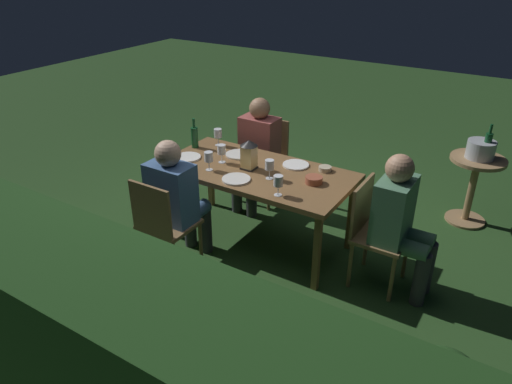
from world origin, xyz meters
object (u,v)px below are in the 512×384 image
object	(u,v)px
chair_side_left_b	(266,156)
chair_head_near	(374,229)
person_in_green	(401,219)
wine_glass_c	(270,166)
wine_glass_b	(222,150)
person_in_blue	(177,197)
plate_a	(188,157)
bowl_bread	(325,169)
plate_d	(236,179)
lantern_centerpiece	(249,153)
person_in_rust	(256,149)
ice_bucket	(481,148)
side_table	(474,180)
wine_glass_d	(278,182)
dining_table	(256,176)
bowl_olives	(314,180)
wine_glass_e	(209,158)
plate_b	(239,154)
plate_c	(296,165)
green_bottle_on_table	(195,137)
chair_side_right_b	(163,223)
wine_glass_a	(218,134)

from	to	relation	value
chair_side_left_b	chair_head_near	bearing A→B (deg)	151.24
person_in_green	wine_glass_c	xyz separation A→B (m)	(1.10, 0.09, 0.21)
wine_glass_b	wine_glass_c	world-z (taller)	same
chair_head_near	person_in_blue	size ratio (longest dim) A/B	0.76
plate_a	bowl_bread	size ratio (longest dim) A/B	2.11
plate_d	chair_side_left_b	bearing A→B (deg)	-71.90
lantern_centerpiece	chair_head_near	bearing A→B (deg)	-179.37
person_in_rust	bowl_bread	xyz separation A→B (m)	(-0.90, 0.32, 0.12)
chair_side_left_b	plate_a	xyz separation A→B (m)	(0.29, 0.93, 0.26)
plate_d	ice_bucket	size ratio (longest dim) A/B	0.70
wine_glass_b	plate_d	distance (m)	0.41
side_table	wine_glass_d	bearing A→B (deg)	55.67
side_table	wine_glass_c	bearing A→B (deg)	47.36
wine_glass_c	plate_d	world-z (taller)	wine_glass_c
dining_table	plate_a	xyz separation A→B (m)	(0.67, 0.11, 0.07)
lantern_centerpiece	bowl_olives	bearing A→B (deg)	-176.26
person_in_green	lantern_centerpiece	bearing A→B (deg)	0.54
wine_glass_e	person_in_blue	bearing A→B (deg)	84.39
plate_b	bowl_bread	size ratio (longest dim) A/B	2.17
person_in_rust	wine_glass_b	bearing A→B (deg)	93.32
wine_glass_b	plate_c	bearing A→B (deg)	-154.33
dining_table	plate_d	world-z (taller)	plate_d
plate_d	bowl_bread	world-z (taller)	bowl_bread
bowl_bread	side_table	distance (m)	1.59
green_bottle_on_table	bowl_bread	world-z (taller)	green_bottle_on_table
person_in_rust	lantern_centerpiece	size ratio (longest dim) A/B	4.34
person_in_blue	side_table	world-z (taller)	person_in_blue
green_bottle_on_table	plate_d	world-z (taller)	green_bottle_on_table
plate_d	lantern_centerpiece	bearing A→B (deg)	-82.44
wine_glass_e	bowl_bread	size ratio (longest dim) A/B	1.50
plate_a	person_in_rust	bearing A→B (deg)	-111.54
plate_c	plate_d	distance (m)	0.60
chair_side_left_b	plate_b	xyz separation A→B (m)	(-0.07, 0.62, 0.26)
wine_glass_c	bowl_olives	bearing A→B (deg)	-161.35
person_in_rust	wine_glass_b	distance (m)	0.68
dining_table	ice_bucket	distance (m)	2.15
plate_c	bowl_olives	size ratio (longest dim) A/B	1.64
person_in_blue	ice_bucket	xyz separation A→B (m)	(-1.98, -2.05, 0.15)
chair_side_right_b	ice_bucket	distance (m)	3.01
chair_head_near	wine_glass_a	size ratio (longest dim) A/B	5.15
wine_glass_e	ice_bucket	xyz separation A→B (m)	(-1.94, -1.66, -0.07)
chair_side_right_b	wine_glass_c	size ratio (longest dim) A/B	5.15
chair_head_near	plate_b	bearing A→B (deg)	-7.63
wine_glass_b	plate_c	distance (m)	0.67
plate_c	side_table	xyz separation A→B (m)	(-1.34, -1.17, -0.29)
dining_table	person_in_green	world-z (taller)	person_in_green
person_in_blue	plate_a	size ratio (longest dim) A/B	4.85
green_bottle_on_table	ice_bucket	size ratio (longest dim) A/B	0.84
person_in_rust	bowl_olives	distance (m)	1.11
person_in_green	wine_glass_e	world-z (taller)	person_in_green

